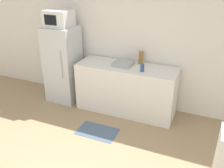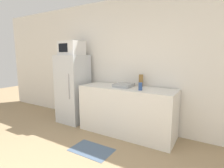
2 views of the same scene
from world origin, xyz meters
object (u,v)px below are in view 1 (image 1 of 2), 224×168
bottle_tall (141,58)px  microwave (59,18)px  bottle_short (142,68)px  refrigerator (63,64)px

bottle_tall → microwave: bearing=-170.5°
bottle_short → refrigerator: bearing=176.8°
refrigerator → bottle_tall: 1.55m
bottle_short → bottle_tall: bearing=110.6°
bottle_short → microwave: bearing=176.8°
microwave → bottle_tall: 1.65m
microwave → bottle_tall: bearing=9.5°
refrigerator → bottle_short: refrigerator is taller
microwave → bottle_tall: microwave is taller
refrigerator → bottle_short: 1.65m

